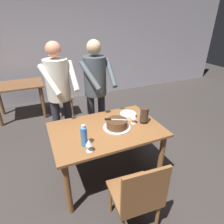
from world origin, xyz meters
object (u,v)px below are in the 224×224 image
cake_on_platter (117,124)px  chair_near_side (137,195)px  water_bottle (84,136)px  background_chair_0 (58,94)px  hurricane_lamp (144,115)px  wine_glass_far (134,116)px  main_dining_table (107,136)px  wine_glass_near (89,143)px  cake_knife (111,119)px  person_cutting_cake (96,86)px  plate_stack (128,115)px  background_table (19,92)px  person_standing_beside (59,91)px

cake_on_platter → chair_near_side: size_ratio=0.38×
water_bottle → background_chair_0: size_ratio=0.28×
chair_near_side → hurricane_lamp: bearing=55.6°
water_bottle → wine_glass_far: bearing=15.5°
wine_glass_far → chair_near_side: chair_near_side is taller
main_dining_table → wine_glass_near: bearing=-134.0°
cake_knife → person_cutting_cake: size_ratio=0.14×
cake_knife → main_dining_table: bearing=177.4°
wine_glass_near → chair_near_side: (0.30, -0.48, -0.36)m
wine_glass_near → chair_near_side: 0.68m
cake_knife → plate_stack: cake_knife is taller
cake_knife → background_chair_0: bearing=99.7°
background_table → wine_glass_far: bearing=-59.3°
wine_glass_far → hurricane_lamp: (0.13, -0.03, 0.00)m
person_cutting_cake → background_table: (-1.14, 1.69, -0.50)m
cake_knife → background_table: (-1.10, 2.35, -0.29)m
water_bottle → background_table: bearing=105.1°
wine_glass_far → water_bottle: size_ratio=0.58×
person_cutting_cake → person_standing_beside: (-0.52, 0.03, 0.00)m
main_dining_table → wine_glass_near: wine_glass_near is taller
person_cutting_cake → chair_near_side: bearing=-94.8°
main_dining_table → cake_knife: 0.24m
person_standing_beside → chair_near_side: size_ratio=1.91×
cake_on_platter → background_table: (-1.16, 2.38, -0.22)m
cake_knife → background_chair_0: (-0.35, 2.08, -0.37)m
cake_knife → background_table: size_ratio=0.25×
person_cutting_cake → background_chair_0: 1.59m
main_dining_table → wine_glass_far: (0.37, -0.02, 0.22)m
person_cutting_cake → person_standing_beside: size_ratio=1.00×
wine_glass_near → background_chair_0: (0.03, 2.42, -0.36)m
chair_near_side → background_chair_0: bearing=95.3°
main_dining_table → chair_near_side: (-0.02, -0.82, -0.14)m
chair_near_side → wine_glass_far: bearing=63.8°
hurricane_lamp → background_table: bearing=122.6°
wine_glass_near → background_table: bearing=104.8°
wine_glass_near → background_table: 2.79m
cake_on_platter → chair_near_side: bearing=-100.6°
main_dining_table → cake_on_platter: size_ratio=3.97×
person_cutting_cake → person_standing_beside: 0.52m
water_bottle → person_standing_beside: 0.93m
cake_knife → water_bottle: bearing=-151.6°
wine_glass_near → hurricane_lamp: hurricane_lamp is taller
wine_glass_near → background_chair_0: 2.44m
wine_glass_near → person_standing_beside: (-0.10, 1.02, 0.22)m
hurricane_lamp → person_standing_beside: (-0.92, 0.74, 0.22)m
person_cutting_cake → background_table: 2.09m
hurricane_lamp → person_cutting_cake: bearing=119.2°
main_dining_table → water_bottle: 0.47m
background_chair_0 → cake_on_platter: bearing=-78.9°
main_dining_table → person_standing_beside: (-0.42, 0.69, 0.45)m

